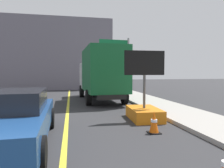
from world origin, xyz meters
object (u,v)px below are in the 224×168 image
(arrow_board_trailer, at_px, (144,107))
(pickup_car, at_px, (7,118))
(highway_guide_sign, at_px, (120,55))
(traffic_cone_mid_lane, at_px, (154,122))
(box_truck, at_px, (101,73))

(arrow_board_trailer, distance_m, pickup_car, 4.88)
(pickup_car, distance_m, highway_guide_sign, 14.03)
(arrow_board_trailer, height_order, traffic_cone_mid_lane, arrow_board_trailer)
(arrow_board_trailer, relative_size, highway_guide_sign, 0.54)
(box_truck, bearing_deg, pickup_car, -114.35)
(pickup_car, relative_size, traffic_cone_mid_lane, 7.10)
(arrow_board_trailer, bearing_deg, highway_guide_sign, 81.58)
(box_truck, distance_m, traffic_cone_mid_lane, 7.72)
(box_truck, height_order, pickup_car, box_truck)
(box_truck, bearing_deg, traffic_cone_mid_lane, -86.14)
(arrow_board_trailer, height_order, highway_guide_sign, highway_guide_sign)
(box_truck, relative_size, highway_guide_sign, 1.32)
(arrow_board_trailer, distance_m, traffic_cone_mid_lane, 1.86)
(box_truck, xyz_separation_m, highway_guide_sign, (2.40, 4.60, 1.61))
(arrow_board_trailer, bearing_deg, pickup_car, -154.69)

